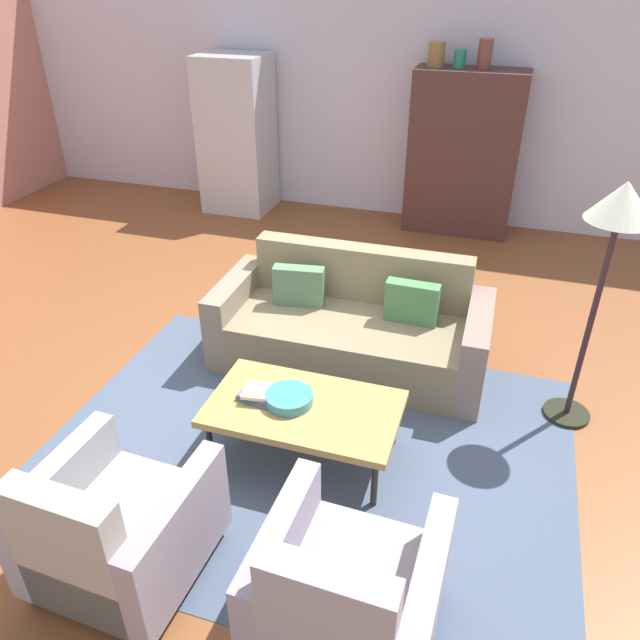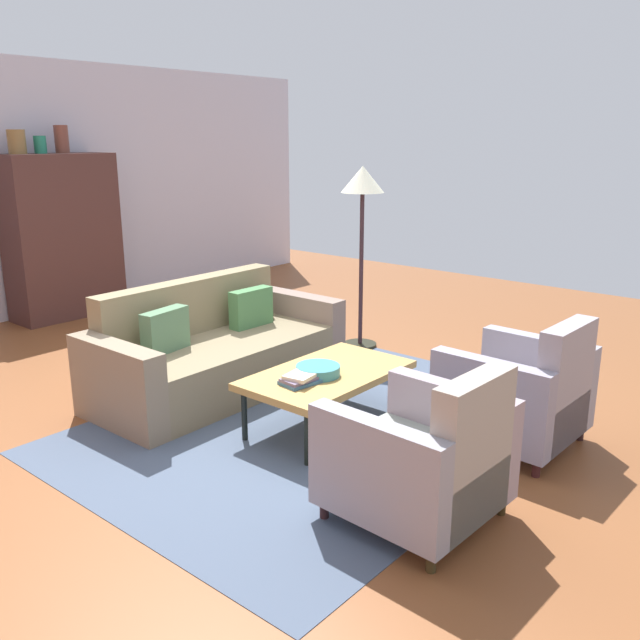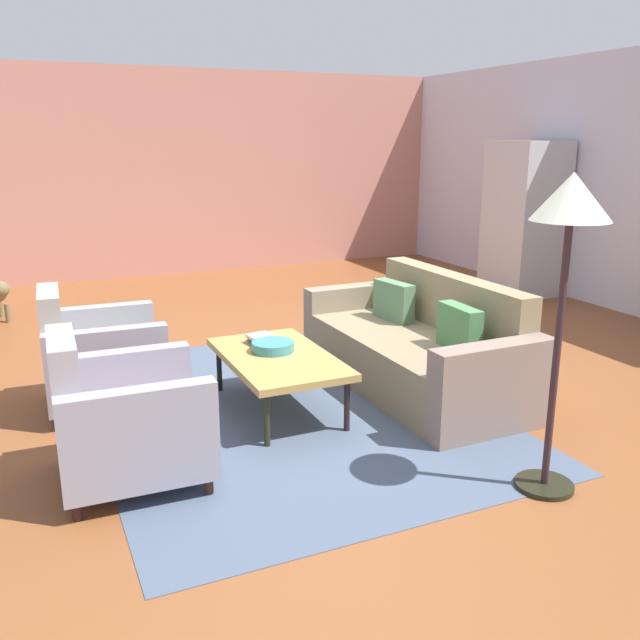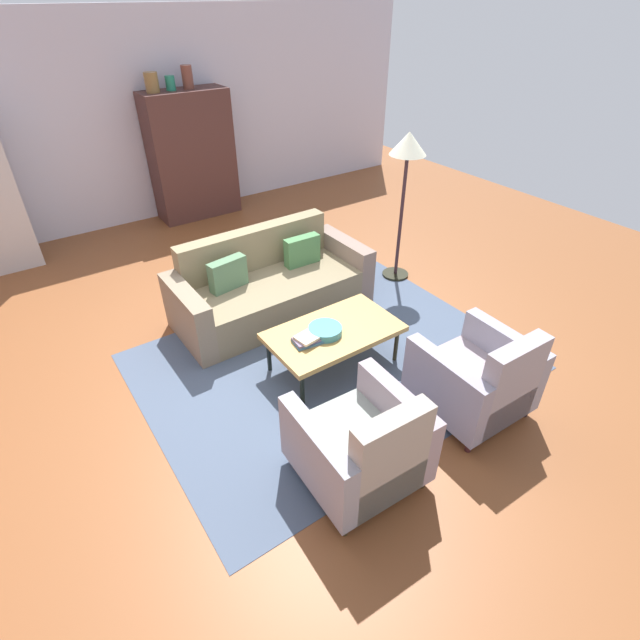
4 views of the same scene
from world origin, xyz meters
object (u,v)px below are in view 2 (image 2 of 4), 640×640
Objects in this scene: vase_round at (40,145)px; vase_small at (62,139)px; floor_lamp at (362,196)px; armchair_left at (426,462)px; book_stack at (301,379)px; vase_tall at (17,142)px; coffee_table at (327,376)px; cabinet at (63,237)px; armchair_right at (523,396)px; fruit_bowl at (318,370)px; couch at (214,354)px.

vase_small is (0.25, 0.00, 0.05)m from vase_round.
vase_round is 3.54m from floor_lamp.
vase_small reaches higher than armchair_left.
armchair_left is 1.20m from book_stack.
vase_tall is 3.65m from floor_lamp.
armchair_left is at bearing -97.08° from vase_tall.
floor_lamp is (1.94, 0.96, 1.00)m from book_stack.
vase_round is at bearing 85.73° from coffee_table.
vase_small is at bearing -2.71° from cabinet.
armchair_left is 1.00× the size of armchair_right.
cabinet is 7.34× the size of vase_tall.
armchair_left is 3.00× the size of vase_small.
armchair_right reaches higher than fruit_bowl.
coffee_table is at bearing 0.00° from fruit_bowl.
couch is 1.17× the size of cabinet.
fruit_bowl is at bearing 84.83° from couch.
armchair_left is 5.72m from vase_small.
couch is 1.20m from fruit_bowl.
floor_lamp reaches higher than armchair_right.
book_stack is at bearing -175.56° from fruit_bowl.
armchair_right is 2.61m from floor_lamp.
vase_tall is at bearing 89.14° from coffee_table.
couch is 3.42m from vase_round.
vase_tall is at bearing 85.26° from book_stack.
cabinet is at bearing 79.92° from book_stack.
armchair_left is at bearing -117.34° from coffee_table.
armchair_right is 0.51× the size of floor_lamp.
couch is at bearing 171.73° from floor_lamp.
coffee_table is 4.89× the size of vase_tall.
armchair_right is 5.40m from cabinet.
book_stack is (-0.29, -0.01, 0.07)m from coffee_table.
vase_round is (0.31, 4.19, 1.52)m from coffee_table.
coffee_table is at bearing -97.65° from vase_small.
armchair_left is at bearing -99.70° from vase_round.
armchair_left is 4.79× the size of vase_round.
coffee_table is at bearing -96.29° from cabinet.
cabinet is (0.46, 4.20, 0.53)m from coffee_table.
vase_round is (0.60, 4.21, 1.45)m from book_stack.
vase_tall reaches higher than floor_lamp.
cabinet is at bearing 83.71° from coffee_table.
book_stack is (-0.88, 1.15, 0.10)m from armchair_right.
vase_round is at bearing 112.42° from floor_lamp.
couch is 8.60× the size of vase_tall.
armchair_left is 1.28m from fruit_bowl.
book_stack is at bearing -100.08° from cabinet.
armchair_right reaches higher than book_stack.
armchair_left reaches higher than couch.
fruit_bowl is 2.23m from floor_lamp.
fruit_bowl is 0.19m from book_stack.
coffee_table is at bearing 65.16° from armchair_left.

